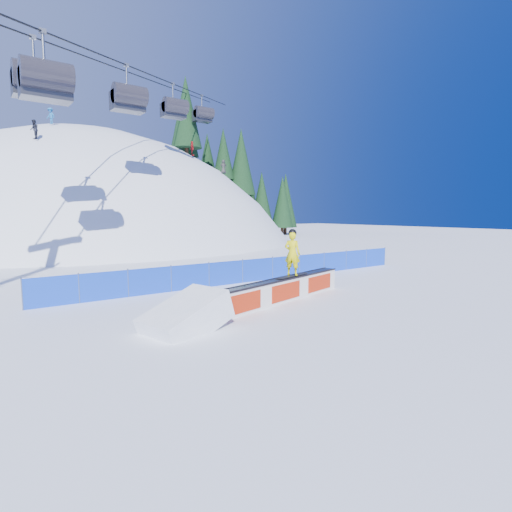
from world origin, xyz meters
TOP-DOWN VIEW (x-y plane):
  - ground at (0.00, 0.00)m, footprint 160.00×160.00m
  - snow_hill at (0.00, 42.00)m, footprint 64.00×64.00m
  - treeline at (19.37, 42.09)m, footprint 17.46×11.14m
  - safety_fence at (0.00, 4.50)m, footprint 22.05×0.05m
  - chairlift at (4.74, 27.49)m, footprint 40.80×41.70m
  - rail_box at (-2.21, -0.11)m, footprint 8.02×2.56m
  - snow_ramp at (-7.13, -1.36)m, footprint 3.06×2.32m
  - snowboarder at (-1.45, 0.08)m, footprint 1.95×0.81m
  - distant_skiers at (1.31, 31.15)m, footprint 20.69×7.58m

SIDE VIEW (x-z plane):
  - snow_hill at x=0.00m, z-range -50.00..14.00m
  - ground at x=0.00m, z-range 0.00..0.00m
  - snow_ramp at x=-7.13m, z-range -0.85..0.85m
  - rail_box at x=-2.21m, z-range -0.01..0.97m
  - safety_fence at x=0.00m, z-range -0.05..1.25m
  - snowboarder at x=-1.45m, z-range 0.96..2.97m
  - distant_skiers at x=1.31m, z-range 8.34..14.68m
  - treeline at x=19.37m, z-range 1.36..22.76m
  - chairlift at x=4.74m, z-range 5.89..27.89m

